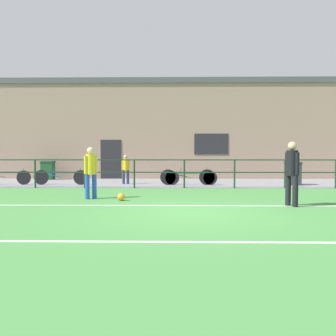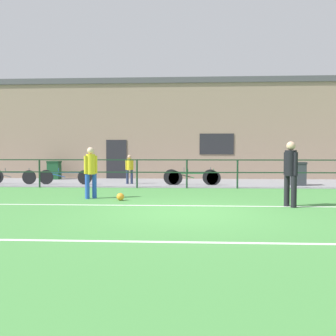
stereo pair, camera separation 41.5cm
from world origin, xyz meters
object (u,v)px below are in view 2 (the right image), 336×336
at_px(bicycle_parked_1, 194,178).
at_px(bicycle_parked_4, 11,177).
at_px(player_goalkeeper, 291,170).
at_px(trash_bin_0, 54,170).
at_px(soccer_ball_match, 120,197).
at_px(spectator_child, 130,167).
at_px(trash_bin_1, 298,174).
at_px(bicycle_parked_2, 65,177).
at_px(bicycle_parked_3, 191,177).
at_px(player_striker, 91,169).

relative_size(bicycle_parked_1, bicycle_parked_4, 1.01).
relative_size(player_goalkeeper, trash_bin_0, 1.79).
relative_size(soccer_ball_match, spectator_child, 0.17).
distance_m(player_goalkeeper, trash_bin_1, 6.50).
relative_size(spectator_child, bicycle_parked_2, 0.55).
bearing_deg(bicycle_parked_3, trash_bin_0, 156.57).
relative_size(player_striker, bicycle_parked_2, 0.67).
bearing_deg(trash_bin_1, player_striker, -148.37).
bearing_deg(bicycle_parked_1, player_goalkeeper, -68.50).
bearing_deg(player_goalkeeper, bicycle_parked_4, 32.55).
bearing_deg(spectator_child, bicycle_parked_1, 157.93).
bearing_deg(bicycle_parked_2, bicycle_parked_4, 180.00).
xyz_separation_m(player_striker, trash_bin_1, (7.67, 4.72, -0.38)).
bearing_deg(spectator_child, soccer_ball_match, 83.63).
xyz_separation_m(player_striker, trash_bin_0, (-4.03, 7.75, -0.40)).
bearing_deg(bicycle_parked_4, player_striker, -43.99).
bearing_deg(trash_bin_0, trash_bin_1, -14.49).
relative_size(soccer_ball_match, bicycle_parked_1, 0.10).
distance_m(player_goalkeeper, player_striker, 5.86).
xyz_separation_m(trash_bin_0, trash_bin_1, (11.70, -3.02, 0.02)).
xyz_separation_m(player_goalkeeper, trash_bin_1, (1.99, 6.17, -0.45)).
bearing_deg(player_goalkeeper, bicycle_parked_1, -5.81).
distance_m(bicycle_parked_2, bicycle_parked_3, 5.50).
bearing_deg(trash_bin_1, bicycle_parked_4, -179.66).
height_order(player_goalkeeper, bicycle_parked_2, player_goalkeeper).
xyz_separation_m(player_goalkeeper, bicycle_parked_4, (-10.49, 6.09, -0.63)).
bearing_deg(player_goalkeeper, spectator_child, 11.54).
height_order(bicycle_parked_1, bicycle_parked_3, bicycle_parked_3).
height_order(soccer_ball_match, bicycle_parked_1, bicycle_parked_1).
distance_m(player_striker, bicycle_parked_4, 6.72).
xyz_separation_m(spectator_child, trash_bin_0, (-4.41, 2.62, -0.25)).
distance_m(bicycle_parked_1, trash_bin_1, 4.40).
bearing_deg(bicycle_parked_4, bicycle_parked_1, -0.00).
xyz_separation_m(player_goalkeeper, player_striker, (-5.68, 1.44, -0.07)).
xyz_separation_m(player_goalkeeper, bicycle_parked_2, (-8.06, 6.09, -0.62)).
bearing_deg(player_striker, bicycle_parked_2, -102.30).
height_order(soccer_ball_match, spectator_child, spectator_child).
bearing_deg(soccer_ball_match, spectator_child, 96.31).
bearing_deg(soccer_ball_match, player_striker, 157.14).
distance_m(spectator_child, bicycle_parked_4, 5.24).
bearing_deg(trash_bin_1, trash_bin_0, 165.51).
bearing_deg(player_striker, spectator_child, -133.75).
height_order(bicycle_parked_2, bicycle_parked_4, bicycle_parked_2).
bearing_deg(player_striker, player_goalkeeper, 126.25).
distance_m(player_goalkeeper, bicycle_parked_2, 10.12).
distance_m(soccer_ball_match, spectator_child, 5.62).
relative_size(spectator_child, trash_bin_1, 1.30).
relative_size(player_goalkeeper, player_striker, 1.08).
bearing_deg(player_goalkeeper, player_striker, 48.41).
bearing_deg(bicycle_parked_2, trash_bin_1, 0.42).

